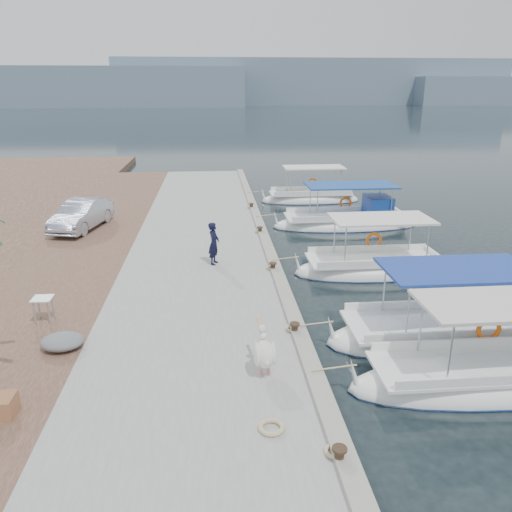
{
  "coord_description": "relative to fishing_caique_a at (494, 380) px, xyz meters",
  "views": [
    {
      "loc": [
        -2.5,
        -15.71,
        6.96
      ],
      "look_at": [
        -1.0,
        1.22,
        1.2
      ],
      "focal_mm": 35.0,
      "sensor_mm": 36.0,
      "label": 1
    }
  ],
  "objects": [
    {
      "name": "tarp_bundle",
      "position": [
        -10.76,
        1.88,
        0.58
      ],
      "size": [
        1.1,
        0.9,
        0.4
      ],
      "primitive_type": "ellipsoid",
      "color": "slate",
      "rests_on": "cobblestone_strip"
    },
    {
      "name": "fisherman",
      "position": [
        -6.76,
        8.15,
        1.19
      ],
      "size": [
        0.55,
        0.68,
        1.64
      ],
      "primitive_type": "imported",
      "rotation": [
        0.0,
        0.0,
        1.28
      ],
      "color": "black",
      "rests_on": "concrete_quay"
    },
    {
      "name": "ground",
      "position": [
        -4.26,
        5.64,
        -0.12
      ],
      "size": [
        400.0,
        400.0,
        0.0
      ],
      "primitive_type": "plane",
      "color": "black",
      "rests_on": "ground"
    },
    {
      "name": "parked_car",
      "position": [
        -13.03,
        13.75,
        1.07
      ],
      "size": [
        2.4,
        4.44,
        1.39
      ],
      "primitive_type": "imported",
      "rotation": [
        0.0,
        0.0,
        -0.23
      ],
      "color": "#A2AABA",
      "rests_on": "cobblestone_strip"
    },
    {
      "name": "mooring_bollards",
      "position": [
        -4.61,
        7.14,
        0.57
      ],
      "size": [
        0.28,
        20.28,
        0.33
      ],
      "color": "black",
      "rests_on": "concrete_quay"
    },
    {
      "name": "concrete_quay",
      "position": [
        -7.26,
        10.64,
        0.13
      ],
      "size": [
        6.0,
        40.0,
        0.5
      ],
      "primitive_type": "cube",
      "color": "gray",
      "rests_on": "ground"
    },
    {
      "name": "fishing_caique_d",
      "position": [
        0.25,
        14.82,
        0.06
      ],
      "size": [
        7.64,
        2.52,
        2.83
      ],
      "color": "white",
      "rests_on": "ground"
    },
    {
      "name": "fishing_caique_e",
      "position": [
        -0.51,
        20.97,
        0.0
      ],
      "size": [
        6.33,
        2.09,
        2.83
      ],
      "color": "white",
      "rests_on": "ground"
    },
    {
      "name": "fishing_caique_a",
      "position": [
        0.0,
        0.0,
        0.0
      ],
      "size": [
        7.35,
        2.16,
        2.83
      ],
      "color": "white",
      "rests_on": "ground"
    },
    {
      "name": "folding_table",
      "position": [
        -11.72,
        3.58,
        0.9
      ],
      "size": [
        0.55,
        0.55,
        0.73
      ],
      "color": "silver",
      "rests_on": "cobblestone_strip"
    },
    {
      "name": "wooden_crate",
      "position": [
        -11.23,
        -0.89,
        0.6
      ],
      "size": [
        0.55,
        0.55,
        0.44
      ],
      "primitive_type": "cube",
      "color": "brown",
      "rests_on": "cobblestone_strip"
    },
    {
      "name": "quay_curb",
      "position": [
        -4.48,
        10.64,
        0.44
      ],
      "size": [
        0.44,
        40.0,
        0.12
      ],
      "primitive_type": "cube",
      "color": "gray",
      "rests_on": "concrete_quay"
    },
    {
      "name": "distant_hills",
      "position": [
        25.35,
        207.13,
        7.49
      ],
      "size": [
        330.0,
        60.0,
        18.0
      ],
      "color": "slate",
      "rests_on": "ground"
    },
    {
      "name": "fishing_caique_c",
      "position": [
        -0.5,
        7.96,
        0.0
      ],
      "size": [
        6.34,
        2.31,
        2.83
      ],
      "color": "white",
      "rests_on": "ground"
    },
    {
      "name": "cobblestone_strip",
      "position": [
        -12.26,
        10.64,
        0.13
      ],
      "size": [
        4.0,
        40.0,
        0.5
      ],
      "primitive_type": "cube",
      "color": "brown",
      "rests_on": "ground"
    },
    {
      "name": "fishing_caique_b",
      "position": [
        -0.2,
        2.31,
        -0.0
      ],
      "size": [
        6.95,
        2.5,
        2.83
      ],
      "color": "white",
      "rests_on": "ground"
    },
    {
      "name": "pelican",
      "position": [
        -5.65,
        0.23,
        0.94
      ],
      "size": [
        0.52,
        1.4,
        1.09
      ],
      "color": "tan",
      "rests_on": "concrete_quay"
    },
    {
      "name": "rope_coil",
      "position": [
        -5.73,
        -1.84,
        0.43
      ],
      "size": [
        0.54,
        0.54,
        0.1
      ],
      "primitive_type": "torus",
      "color": "#C6B284",
      "rests_on": "concrete_quay"
    }
  ]
}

